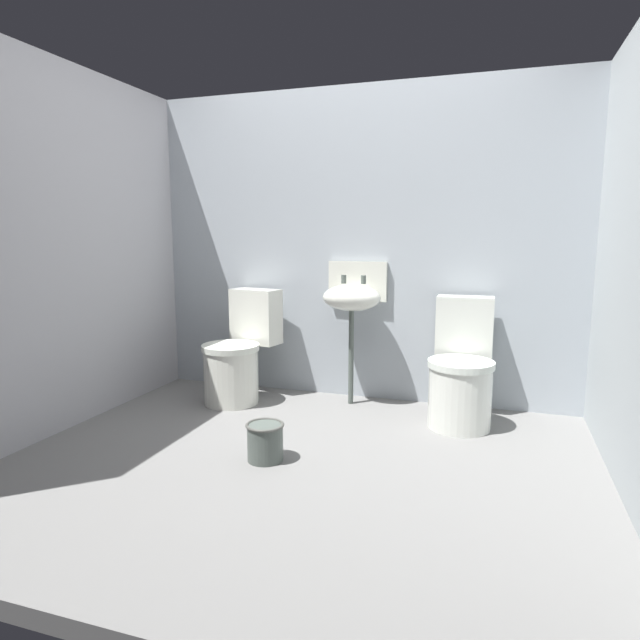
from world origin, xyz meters
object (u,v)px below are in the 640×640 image
at_px(toilet_left, 239,356).
at_px(sink, 352,297).
at_px(toilet_right, 461,373).
at_px(bucket, 265,441).

xyz_separation_m(toilet_left, sink, (0.78, 0.19, 0.43)).
distance_m(toilet_left, toilet_right, 1.54).
distance_m(toilet_left, bucket, 1.12).
xyz_separation_m(toilet_left, bucket, (0.61, -0.92, -0.22)).
bearing_deg(toilet_right, bucket, 43.60).
relative_size(toilet_left, toilet_right, 1.00).
distance_m(toilet_right, sink, 0.89).
xyz_separation_m(toilet_right, bucket, (-0.93, -0.92, -0.22)).
xyz_separation_m(toilet_left, toilet_right, (1.54, -0.00, 0.00)).
bearing_deg(toilet_right, toilet_left, -0.93).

